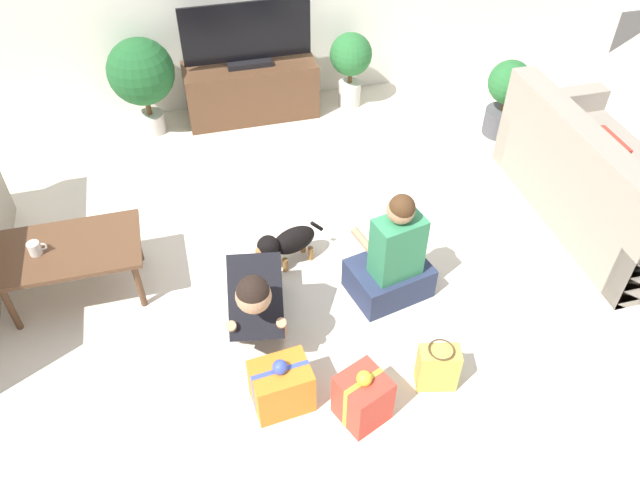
{
  "coord_description": "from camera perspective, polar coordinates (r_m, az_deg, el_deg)",
  "views": [
    {
      "loc": [
        -0.62,
        -2.96,
        3.23
      ],
      "look_at": [
        0.14,
        -0.05,
        0.45
      ],
      "focal_mm": 35.0,
      "sensor_mm": 36.0,
      "label": 1
    }
  ],
  "objects": [
    {
      "name": "potted_plant_corner_right",
      "position": [
        5.97,
        16.76,
        12.63
      ],
      "size": [
        0.39,
        0.39,
        0.71
      ],
      "color": "#4C4C51",
      "rests_on": "ground_plane"
    },
    {
      "name": "potted_plant_back_left",
      "position": [
        5.88,
        -16.01,
        14.34
      ],
      "size": [
        0.59,
        0.59,
        0.9
      ],
      "color": "beige",
      "rests_on": "ground_plane"
    },
    {
      "name": "ground_plane",
      "position": [
        4.43,
        -1.88,
        -4.14
      ],
      "size": [
        16.0,
        16.0,
        0.0
      ],
      "primitive_type": "plane",
      "color": "beige"
    },
    {
      "name": "tv",
      "position": [
        5.87,
        -6.7,
        17.86
      ],
      "size": [
        1.16,
        0.2,
        0.58
      ],
      "color": "black",
      "rests_on": "tv_console"
    },
    {
      "name": "gift_box_a",
      "position": [
        3.71,
        -3.55,
        -13.17
      ],
      "size": [
        0.36,
        0.29,
        0.39
      ],
      "rotation": [
        0.0,
        0.0,
        0.1
      ],
      "color": "orange",
      "rests_on": "ground_plane"
    },
    {
      "name": "person_sitting",
      "position": [
        4.18,
        6.64,
        -1.89
      ],
      "size": [
        0.59,
        0.55,
        0.88
      ],
      "rotation": [
        0.0,
        0.0,
        3.36
      ],
      "color": "#283351",
      "rests_on": "ground_plane"
    },
    {
      "name": "mug",
      "position": [
        4.41,
        -24.61,
        -0.7
      ],
      "size": [
        0.12,
        0.08,
        0.09
      ],
      "color": "silver",
      "rests_on": "coffee_table"
    },
    {
      "name": "person_kneeling",
      "position": [
        3.89,
        -5.78,
        -5.19
      ],
      "size": [
        0.44,
        0.82,
        0.8
      ],
      "rotation": [
        0.0,
        0.0,
        -0.18
      ],
      "color": "#23232D",
      "rests_on": "ground_plane"
    },
    {
      "name": "potted_plant_back_right",
      "position": [
        6.16,
        2.82,
        16.08
      ],
      "size": [
        0.4,
        0.4,
        0.73
      ],
      "color": "beige",
      "rests_on": "ground_plane"
    },
    {
      "name": "gift_bag_a",
      "position": [
        3.84,
        10.7,
        -11.36
      ],
      "size": [
        0.26,
        0.18,
        0.34
      ],
      "rotation": [
        0.0,
        0.0,
        -0.23
      ],
      "color": "#E5B74C",
      "rests_on": "ground_plane"
    },
    {
      "name": "sofa_right",
      "position": [
        5.24,
        24.25,
        4.6
      ],
      "size": [
        0.88,
        1.85,
        0.86
      ],
      "rotation": [
        0.0,
        0.0,
        1.57
      ],
      "color": "gray",
      "rests_on": "ground_plane"
    },
    {
      "name": "coffee_table",
      "position": [
        4.43,
        -21.92,
        -1.09
      ],
      "size": [
        0.93,
        0.58,
        0.43
      ],
      "color": "brown",
      "rests_on": "ground_plane"
    },
    {
      "name": "dog",
      "position": [
        4.44,
        -3.05,
        -0.23
      ],
      "size": [
        0.53,
        0.28,
        0.33
      ],
      "rotation": [
        0.0,
        0.0,
        5.04
      ],
      "color": "black",
      "rests_on": "ground_plane"
    },
    {
      "name": "tv_console",
      "position": [
        6.11,
        -6.31,
        13.46
      ],
      "size": [
        1.23,
        0.45,
        0.53
      ],
      "color": "brown",
      "rests_on": "ground_plane"
    },
    {
      "name": "gift_box_b",
      "position": [
        3.66,
        3.93,
        -14.17
      ],
      "size": [
        0.34,
        0.34,
        0.4
      ],
      "rotation": [
        0.0,
        0.0,
        0.39
      ],
      "color": "red",
      "rests_on": "ground_plane"
    }
  ]
}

